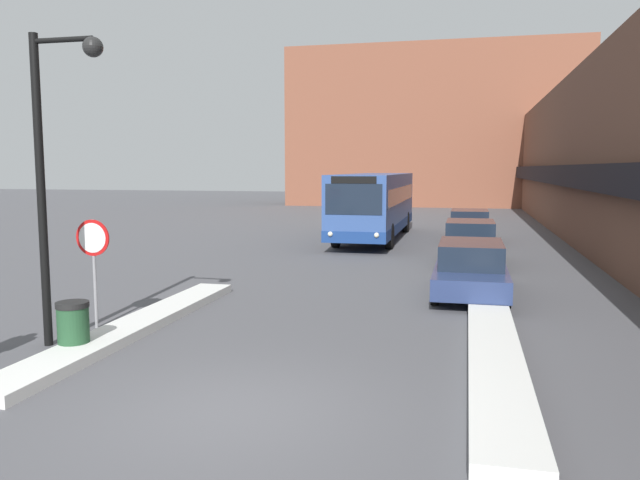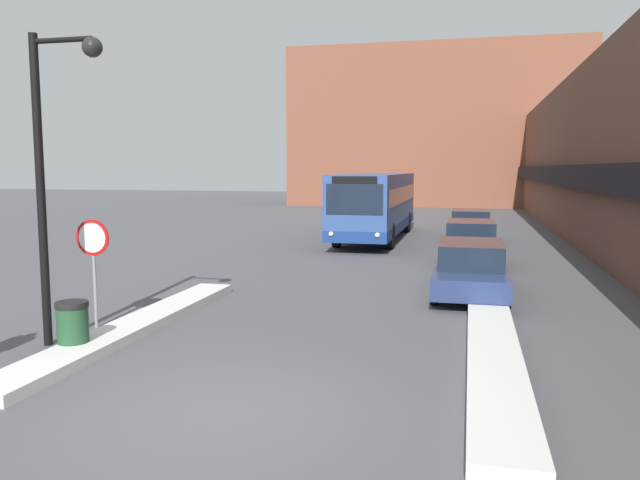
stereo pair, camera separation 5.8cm
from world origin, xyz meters
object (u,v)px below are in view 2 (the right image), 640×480
object	(u,v)px
trash_bin	(73,327)
city_bus	(376,204)
parked_car_front	(471,268)
parked_car_back	(470,226)
stop_sign	(93,250)
parked_car_middle	(471,242)
street_lamp	(53,153)

from	to	relation	value
trash_bin	city_bus	bearing A→B (deg)	82.24
trash_bin	parked_car_front	bearing A→B (deg)	45.22
parked_car_back	stop_sign	xyz separation A→B (m)	(-7.69, -18.06, 0.94)
parked_car_middle	street_lamp	world-z (taller)	street_lamp
parked_car_front	parked_car_back	xyz separation A→B (m)	(-0.00, 12.62, 0.02)
city_bus	street_lamp	world-z (taller)	street_lamp
parked_car_middle	trash_bin	size ratio (longest dim) A/B	4.61
street_lamp	trash_bin	bearing A→B (deg)	-35.14
parked_car_middle	trash_bin	bearing A→B (deg)	-118.98
parked_car_middle	stop_sign	size ratio (longest dim) A/B	1.90
parked_car_front	parked_car_back	distance (m)	12.62
parked_car_middle	stop_sign	world-z (taller)	stop_sign
parked_car_back	trash_bin	xyz separation A→B (m)	(-7.06, -19.74, -0.25)
parked_car_front	street_lamp	bearing A→B (deg)	-138.08
parked_car_back	stop_sign	world-z (taller)	stop_sign
parked_car_front	stop_sign	xyz separation A→B (m)	(-7.69, -5.43, 0.96)
stop_sign	street_lamp	size ratio (longest dim) A/B	0.40
parked_car_front	stop_sign	size ratio (longest dim) A/B	2.03
parked_car_front	parked_car_middle	world-z (taller)	parked_car_middle
parked_car_front	street_lamp	size ratio (longest dim) A/B	0.81
parked_car_back	trash_bin	size ratio (longest dim) A/B	4.69
parked_car_back	trash_bin	world-z (taller)	parked_car_back
street_lamp	trash_bin	xyz separation A→B (m)	(0.48, -0.34, -3.15)
city_bus	trash_bin	world-z (taller)	city_bus
trash_bin	street_lamp	bearing A→B (deg)	144.86
parked_car_front	trash_bin	size ratio (longest dim) A/B	4.92
stop_sign	trash_bin	world-z (taller)	stop_sign
parked_car_front	stop_sign	world-z (taller)	stop_sign
parked_car_middle	trash_bin	distance (m)	14.57
city_bus	parked_car_back	bearing A→B (deg)	1.60
stop_sign	street_lamp	bearing A→B (deg)	-83.58
parked_car_middle	street_lamp	bearing A→B (deg)	-121.30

